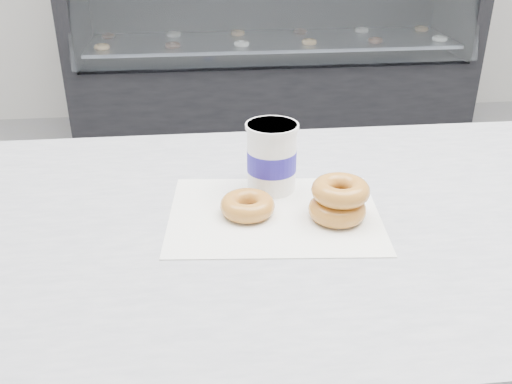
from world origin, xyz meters
TOP-DOWN VIEW (x-y plane):
  - ground at (0.00, 0.00)m, footprint 5.00×5.00m
  - display_case at (0.00, 2.12)m, footprint 2.40×0.74m
  - wax_paper at (-0.36, -0.60)m, footprint 0.36×0.29m
  - donut_single at (-0.40, -0.59)m, footprint 0.12×0.12m
  - donut_stack at (-0.26, -0.62)m, footprint 0.13×0.13m
  - coffee_cup at (-0.35, -0.50)m, footprint 0.09×0.09m

SIDE VIEW (x-z plane):
  - ground at x=0.00m, z-range 0.00..0.00m
  - display_case at x=0.00m, z-range -0.13..1.12m
  - wax_paper at x=-0.36m, z-range 0.90..0.90m
  - donut_single at x=-0.40m, z-range 0.90..0.93m
  - donut_stack at x=-0.26m, z-range 0.90..0.97m
  - coffee_cup at x=-0.35m, z-range 0.90..1.02m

